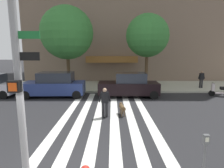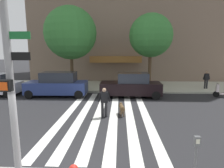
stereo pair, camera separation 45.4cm
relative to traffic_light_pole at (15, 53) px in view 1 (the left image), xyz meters
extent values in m
plane|color=#232326|center=(0.77, 6.00, -3.52)|extent=(160.00, 160.00, 0.00)
cube|color=#ACAC99|center=(0.77, 14.53, -3.45)|extent=(80.00, 6.00, 0.15)
cube|color=silver|center=(-0.27, 6.00, -3.52)|extent=(0.45, 10.46, 0.01)
cube|color=silver|center=(0.63, 6.00, -3.52)|extent=(0.45, 10.46, 0.01)
cube|color=silver|center=(1.53, 6.00, -3.52)|extent=(0.45, 10.46, 0.01)
cube|color=silver|center=(2.43, 6.00, -3.52)|extent=(0.45, 10.46, 0.01)
cube|color=silver|center=(3.33, 6.00, -3.52)|extent=(0.45, 10.46, 0.01)
cube|color=silver|center=(4.23, 6.00, -3.52)|extent=(0.45, 10.46, 0.01)
cube|color=#955F2A|center=(2.27, 16.93, -0.77)|extent=(5.77, 1.60, 0.70)
cylinder|color=gray|center=(-0.01, 0.05, -0.47)|extent=(0.18, 0.18, 5.80)
cube|color=black|center=(-0.01, -0.15, -0.77)|extent=(0.28, 0.18, 0.28)
cube|color=#E54C14|center=(-0.01, -0.25, -0.77)|extent=(0.20, 0.01, 0.20)
cube|color=#19662D|center=(0.29, 0.05, 0.43)|extent=(0.60, 0.03, 0.18)
cube|color=black|center=(0.27, 0.05, -0.07)|extent=(0.56, 0.03, 0.20)
cylinder|color=#515456|center=(4.67, -0.10, -2.82)|extent=(0.06, 0.06, 1.10)
cube|color=#515456|center=(4.67, -0.10, -2.14)|extent=(0.14, 0.10, 0.26)
cube|color=beige|center=(4.67, -0.16, -2.12)|extent=(0.09, 0.01, 0.12)
cylinder|color=black|center=(-6.03, 9.41, -3.19)|extent=(0.67, 0.24, 0.66)
cylinder|color=black|center=(-6.09, 11.11, -3.19)|extent=(0.67, 0.24, 0.66)
cube|color=navy|center=(-2.36, 10.19, -2.80)|extent=(4.87, 2.01, 0.95)
cube|color=#232833|center=(-2.17, 10.20, -1.93)|extent=(2.72, 1.73, 0.78)
cylinder|color=black|center=(-4.27, 9.28, -3.19)|extent=(0.67, 0.24, 0.66)
cylinder|color=black|center=(-4.32, 11.01, -3.19)|extent=(0.67, 0.24, 0.66)
cylinder|color=black|center=(-0.41, 9.38, -3.19)|extent=(0.67, 0.24, 0.66)
cylinder|color=black|center=(-0.45, 11.11, -3.19)|extent=(0.67, 0.24, 0.66)
cube|color=black|center=(3.61, 10.19, -2.81)|extent=(4.79, 1.95, 0.93)
cube|color=#232833|center=(3.80, 10.19, -1.97)|extent=(2.39, 1.69, 0.76)
cylinder|color=black|center=(1.69, 9.37, -3.19)|extent=(0.66, 0.23, 0.66)
cylinder|color=black|center=(1.72, 11.08, -3.19)|extent=(0.66, 0.23, 0.66)
cylinder|color=black|center=(5.49, 9.31, -3.19)|extent=(0.66, 0.23, 0.66)
cylinder|color=black|center=(5.52, 11.02, -3.19)|extent=(0.66, 0.23, 0.66)
cylinder|color=black|center=(10.45, 10.33, -3.28)|extent=(0.49, 0.18, 0.48)
cube|color=silver|center=(11.06, 10.23, -3.23)|extent=(0.84, 0.45, 0.08)
cube|color=black|center=(11.31, 10.19, -2.83)|extent=(0.56, 0.38, 0.24)
cube|color=silver|center=(10.50, 10.33, -2.78)|extent=(0.24, 0.31, 0.60)
cylinder|color=black|center=(10.50, 10.33, -2.43)|extent=(0.12, 0.50, 0.04)
cylinder|color=#4C3823|center=(-1.82, 13.02, -1.47)|extent=(0.31, 0.31, 3.81)
sphere|color=#337533|center=(-1.82, 13.02, 1.77)|extent=(4.83, 4.83, 4.83)
cylinder|color=#4C3823|center=(5.54, 13.03, -1.46)|extent=(0.30, 0.30, 3.82)
sphere|color=#337533|center=(5.54, 13.03, 1.53)|extent=(3.93, 3.93, 3.93)
cylinder|color=black|center=(1.81, 5.34, -3.11)|extent=(0.17, 0.17, 0.82)
cylinder|color=black|center=(2.01, 5.37, -3.11)|extent=(0.17, 0.17, 0.82)
cube|color=black|center=(1.91, 5.36, -2.40)|extent=(0.41, 0.29, 0.60)
cylinder|color=black|center=(1.67, 5.32, -2.37)|extent=(0.23, 0.12, 0.57)
cylinder|color=black|center=(2.14, 5.39, -2.37)|extent=(0.23, 0.12, 0.57)
sphere|color=tan|center=(1.91, 5.36, -1.99)|extent=(0.25, 0.25, 0.22)
cylinder|color=brown|center=(2.88, 5.67, -3.07)|extent=(0.35, 0.68, 0.26)
sphere|color=brown|center=(2.82, 6.07, -2.97)|extent=(0.23, 0.23, 0.20)
cylinder|color=brown|center=(2.94, 5.25, -3.02)|extent=(0.07, 0.24, 0.16)
cylinder|color=brown|center=(2.78, 5.88, -3.36)|extent=(0.06, 0.06, 0.32)
cylinder|color=brown|center=(2.92, 5.90, -3.36)|extent=(0.06, 0.06, 0.32)
cylinder|color=brown|center=(2.85, 5.43, -3.36)|extent=(0.06, 0.06, 0.32)
cylinder|color=brown|center=(2.98, 5.45, -3.36)|extent=(0.06, 0.06, 0.32)
cylinder|color=black|center=(10.79, 13.16, -2.96)|extent=(0.16, 0.16, 0.82)
cylinder|color=black|center=(10.99, 13.17, -2.96)|extent=(0.16, 0.16, 0.82)
cube|color=black|center=(10.89, 13.16, -2.25)|extent=(0.40, 0.27, 0.60)
cylinder|color=black|center=(10.65, 13.15, -2.22)|extent=(0.23, 0.11, 0.57)
cylinder|color=black|center=(11.13, 13.18, -2.22)|extent=(0.23, 0.11, 0.57)
sphere|color=#936B51|center=(10.89, 13.16, -1.84)|extent=(0.24, 0.24, 0.22)
camera|label=1|loc=(2.30, -4.47, 0.03)|focal=29.78mm
camera|label=2|loc=(2.75, -4.46, 0.03)|focal=29.78mm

